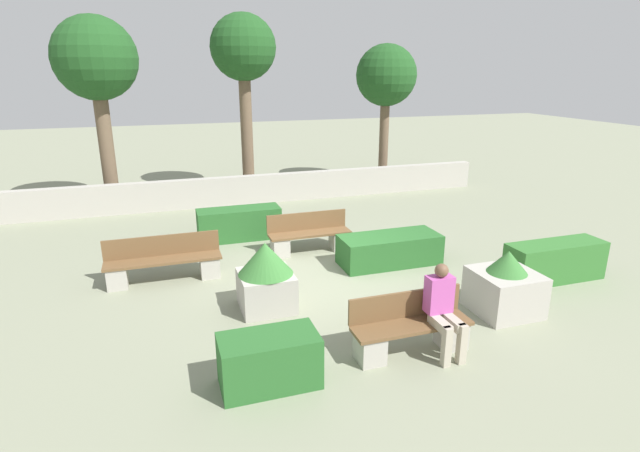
# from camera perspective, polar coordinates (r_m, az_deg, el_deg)

# --- Properties ---
(ground_plane) EXTENTS (60.00, 60.00, 0.00)m
(ground_plane) POSITION_cam_1_polar(r_m,az_deg,el_deg) (9.82, 0.36, -5.91)
(ground_plane) COLOR gray
(perimeter_wall) EXTENTS (14.54, 0.30, 0.85)m
(perimeter_wall) POSITION_cam_1_polar(r_m,az_deg,el_deg) (15.28, -6.94, 4.24)
(perimeter_wall) COLOR #ADA89E
(perimeter_wall) RESTS_ON ground_plane
(bench_front) EXTENTS (1.76, 0.49, 0.86)m
(bench_front) POSITION_cam_1_polar(r_m,az_deg,el_deg) (7.39, 10.32, -11.75)
(bench_front) COLOR brown
(bench_front) RESTS_ON ground_plane
(bench_left_side) EXTENTS (1.83, 0.48, 0.86)m
(bench_left_side) POSITION_cam_1_polar(r_m,az_deg,el_deg) (11.07, -1.21, -1.32)
(bench_left_side) COLOR brown
(bench_left_side) RESTS_ON ground_plane
(bench_right_side) EXTENTS (2.16, 0.48, 0.86)m
(bench_right_side) POSITION_cam_1_polar(r_m,az_deg,el_deg) (10.01, -17.41, -4.16)
(bench_right_side) COLOR brown
(bench_right_side) RESTS_ON ground_plane
(person_seated_man) EXTENTS (0.38, 0.63, 1.32)m
(person_seated_man) POSITION_cam_1_polar(r_m,az_deg,el_deg) (7.29, 13.90, -8.89)
(person_seated_man) COLOR #B2A893
(person_seated_man) RESTS_ON ground_plane
(hedge_block_near_left) EXTENTS (1.96, 0.62, 0.75)m
(hedge_block_near_left) POSITION_cam_1_polar(r_m,az_deg,el_deg) (10.62, 25.24, -3.66)
(hedge_block_near_left) COLOR #33702D
(hedge_block_near_left) RESTS_ON ground_plane
(hedge_block_near_right) EXTENTS (2.09, 0.86, 0.62)m
(hedge_block_near_right) POSITION_cam_1_polar(r_m,az_deg,el_deg) (10.51, 7.94, -2.67)
(hedge_block_near_right) COLOR #286028
(hedge_block_near_right) RESTS_ON ground_plane
(hedge_block_mid_left) EXTENTS (1.94, 0.66, 0.75)m
(hedge_block_mid_left) POSITION_cam_1_polar(r_m,az_deg,el_deg) (12.05, -9.21, 0.26)
(hedge_block_mid_left) COLOR #286028
(hedge_block_mid_left) RESTS_ON ground_plane
(hedge_block_mid_right) EXTENTS (1.26, 0.66, 0.69)m
(hedge_block_mid_right) POSITION_cam_1_polar(r_m,az_deg,el_deg) (6.63, -5.81, -15.06)
(hedge_block_mid_right) COLOR #286028
(hedge_block_mid_right) RESTS_ON ground_plane
(planter_corner_left) EXTENTS (1.00, 1.00, 1.08)m
(planter_corner_left) POSITION_cam_1_polar(r_m,az_deg,el_deg) (8.88, 20.38, -6.50)
(planter_corner_left) COLOR #ADA89E
(planter_corner_left) RESTS_ON ground_plane
(planter_corner_right) EXTENTS (0.93, 0.93, 1.18)m
(planter_corner_right) POSITION_cam_1_polar(r_m,az_deg,el_deg) (8.45, -6.21, -5.61)
(planter_corner_right) COLOR #ADA89E
(planter_corner_right) RESTS_ON ground_plane
(tree_leftmost) EXTENTS (2.29, 2.29, 5.33)m
(tree_leftmost) POSITION_cam_1_polar(r_m,az_deg,el_deg) (15.71, -24.27, 16.68)
(tree_leftmost) COLOR brown
(tree_leftmost) RESTS_ON ground_plane
(tree_center_left) EXTENTS (2.03, 2.03, 5.56)m
(tree_center_left) POSITION_cam_1_polar(r_m,az_deg,el_deg) (16.45, -8.76, 18.99)
(tree_center_left) COLOR brown
(tree_center_left) RESTS_ON ground_plane
(tree_center_right) EXTENTS (2.04, 2.04, 4.72)m
(tree_center_right) POSITION_cam_1_polar(r_m,az_deg,el_deg) (17.62, 7.57, 16.47)
(tree_center_right) COLOR brown
(tree_center_right) RESTS_ON ground_plane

